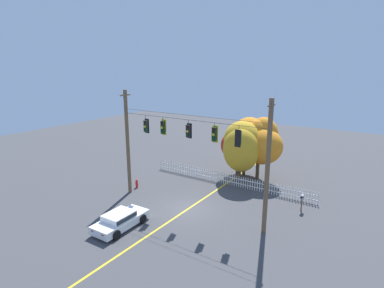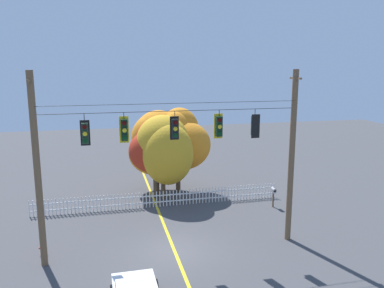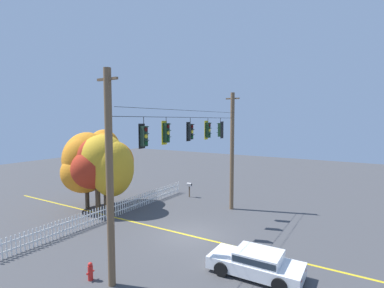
{
  "view_description": "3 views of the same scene",
  "coord_description": "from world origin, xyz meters",
  "px_view_note": "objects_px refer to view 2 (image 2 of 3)",
  "views": [
    {
      "loc": [
        12.59,
        -18.46,
        10.91
      ],
      "look_at": [
        0.37,
        0.05,
        5.32
      ],
      "focal_mm": 29.01,
      "sensor_mm": 36.0,
      "label": 1
    },
    {
      "loc": [
        -3.3,
        -18.19,
        9.3
      ],
      "look_at": [
        0.95,
        0.16,
        5.45
      ],
      "focal_mm": 36.89,
      "sensor_mm": 36.0,
      "label": 2
    },
    {
      "loc": [
        -14.53,
        -9.03,
        6.96
      ],
      "look_at": [
        0.28,
        0.01,
        5.53
      ],
      "focal_mm": 27.33,
      "sensor_mm": 36.0,
      "label": 3
    }
  ],
  "objects_px": {
    "traffic_signal_eastbound_side": "(255,126)",
    "fire_hydrant": "(43,247)",
    "roadside_mailbox": "(273,191)",
    "autumn_oak_far_east": "(166,148)",
    "autumn_maple_near_fence": "(154,148)",
    "autumn_maple_mid": "(156,144)",
    "traffic_signal_northbound_primary": "(85,133)",
    "traffic_signal_westbound_side": "(124,130)",
    "traffic_signal_southbound_primary": "(175,128)",
    "autumn_maple_far_west": "(180,140)",
    "traffic_signal_northbound_secondary": "(219,126)"
  },
  "relations": [
    {
      "from": "traffic_signal_southbound_primary",
      "to": "traffic_signal_eastbound_side",
      "type": "bearing_deg",
      "value": -0.26
    },
    {
      "from": "traffic_signal_southbound_primary",
      "to": "traffic_signal_eastbound_side",
      "type": "relative_size",
      "value": 0.97
    },
    {
      "from": "fire_hydrant",
      "to": "traffic_signal_southbound_primary",
      "type": "bearing_deg",
      "value": -9.46
    },
    {
      "from": "traffic_signal_northbound_secondary",
      "to": "roadside_mailbox",
      "type": "height_order",
      "value": "traffic_signal_northbound_secondary"
    },
    {
      "from": "traffic_signal_eastbound_side",
      "to": "autumn_maple_near_fence",
      "type": "distance_m",
      "value": 9.86
    },
    {
      "from": "autumn_maple_near_fence",
      "to": "autumn_oak_far_east",
      "type": "xyz_separation_m",
      "value": [
        0.74,
        -0.63,
        0.09
      ]
    },
    {
      "from": "traffic_signal_northbound_secondary",
      "to": "autumn_maple_near_fence",
      "type": "distance_m",
      "value": 9.27
    },
    {
      "from": "traffic_signal_eastbound_side",
      "to": "fire_hydrant",
      "type": "height_order",
      "value": "traffic_signal_eastbound_side"
    },
    {
      "from": "traffic_signal_northbound_primary",
      "to": "traffic_signal_westbound_side",
      "type": "distance_m",
      "value": 1.76
    },
    {
      "from": "autumn_maple_mid",
      "to": "fire_hydrant",
      "type": "xyz_separation_m",
      "value": [
        -6.91,
        -8.79,
        -3.17
      ]
    },
    {
      "from": "traffic_signal_southbound_primary",
      "to": "autumn_maple_far_west",
      "type": "distance_m",
      "value": 9.83
    },
    {
      "from": "fire_hydrant",
      "to": "traffic_signal_westbound_side",
      "type": "bearing_deg",
      "value": -14.7
    },
    {
      "from": "traffic_signal_northbound_secondary",
      "to": "autumn_oak_far_east",
      "type": "bearing_deg",
      "value": 99.6
    },
    {
      "from": "traffic_signal_northbound_primary",
      "to": "traffic_signal_southbound_primary",
      "type": "height_order",
      "value": "same"
    },
    {
      "from": "autumn_maple_near_fence",
      "to": "autumn_maple_far_west",
      "type": "distance_m",
      "value": 2.15
    },
    {
      "from": "traffic_signal_westbound_side",
      "to": "autumn_maple_far_west",
      "type": "xyz_separation_m",
      "value": [
        4.49,
        9.29,
        -2.43
      ]
    },
    {
      "from": "autumn_maple_far_west",
      "to": "fire_hydrant",
      "type": "bearing_deg",
      "value": -136.43
    },
    {
      "from": "traffic_signal_southbound_primary",
      "to": "autumn_maple_near_fence",
      "type": "relative_size",
      "value": 0.25
    },
    {
      "from": "traffic_signal_southbound_primary",
      "to": "fire_hydrant",
      "type": "height_order",
      "value": "traffic_signal_southbound_primary"
    },
    {
      "from": "traffic_signal_westbound_side",
      "to": "traffic_signal_southbound_primary",
      "type": "xyz_separation_m",
      "value": [
        2.38,
        -0.0,
        -0.02
      ]
    },
    {
      "from": "traffic_signal_northbound_primary",
      "to": "traffic_signal_southbound_primary",
      "type": "relative_size",
      "value": 1.07
    },
    {
      "from": "autumn_oak_far_east",
      "to": "traffic_signal_northbound_primary",
      "type": "bearing_deg",
      "value": -122.01
    },
    {
      "from": "autumn_maple_mid",
      "to": "autumn_oak_far_east",
      "type": "height_order",
      "value": "autumn_maple_mid"
    },
    {
      "from": "autumn_maple_near_fence",
      "to": "fire_hydrant",
      "type": "height_order",
      "value": "autumn_maple_near_fence"
    },
    {
      "from": "autumn_maple_near_fence",
      "to": "traffic_signal_northbound_primary",
      "type": "bearing_deg",
      "value": -116.25
    },
    {
      "from": "traffic_signal_northbound_primary",
      "to": "autumn_maple_near_fence",
      "type": "xyz_separation_m",
      "value": [
        4.24,
        8.59,
        -2.67
      ]
    },
    {
      "from": "traffic_signal_northbound_secondary",
      "to": "autumn_maple_mid",
      "type": "bearing_deg",
      "value": 100.25
    },
    {
      "from": "traffic_signal_westbound_side",
      "to": "autumn_maple_near_fence",
      "type": "distance_m",
      "value": 9.36
    },
    {
      "from": "autumn_oak_far_east",
      "to": "autumn_maple_far_west",
      "type": "distance_m",
      "value": 1.85
    },
    {
      "from": "traffic_signal_southbound_primary",
      "to": "autumn_oak_far_east",
      "type": "bearing_deg",
      "value": 83.98
    },
    {
      "from": "traffic_signal_northbound_secondary",
      "to": "autumn_maple_mid",
      "type": "height_order",
      "value": "traffic_signal_northbound_secondary"
    },
    {
      "from": "autumn_maple_near_fence",
      "to": "autumn_oak_far_east",
      "type": "relative_size",
      "value": 0.95
    },
    {
      "from": "traffic_signal_eastbound_side",
      "to": "traffic_signal_southbound_primary",
      "type": "bearing_deg",
      "value": 179.74
    },
    {
      "from": "traffic_signal_southbound_primary",
      "to": "traffic_signal_westbound_side",
      "type": "bearing_deg",
      "value": 179.98
    },
    {
      "from": "autumn_maple_mid",
      "to": "traffic_signal_northbound_primary",
      "type": "bearing_deg",
      "value": -114.67
    },
    {
      "from": "traffic_signal_eastbound_side",
      "to": "autumn_maple_far_west",
      "type": "distance_m",
      "value": 9.8
    },
    {
      "from": "traffic_signal_westbound_side",
      "to": "fire_hydrant",
      "type": "bearing_deg",
      "value": 165.3
    },
    {
      "from": "autumn_maple_near_fence",
      "to": "fire_hydrant",
      "type": "xyz_separation_m",
      "value": [
        -6.61,
        -7.51,
        -3.14
      ]
    },
    {
      "from": "autumn_oak_far_east",
      "to": "autumn_maple_far_west",
      "type": "relative_size",
      "value": 0.95
    },
    {
      "from": "traffic_signal_westbound_side",
      "to": "autumn_maple_near_fence",
      "type": "relative_size",
      "value": 0.26
    },
    {
      "from": "roadside_mailbox",
      "to": "autumn_oak_far_east",
      "type": "bearing_deg",
      "value": 153.38
    },
    {
      "from": "traffic_signal_westbound_side",
      "to": "autumn_maple_mid",
      "type": "distance_m",
      "value": 10.62
    },
    {
      "from": "traffic_signal_northbound_secondary",
      "to": "autumn_maple_near_fence",
      "type": "xyz_separation_m",
      "value": [
        -2.09,
        8.59,
        -2.77
      ]
    },
    {
      "from": "fire_hydrant",
      "to": "autumn_oak_far_east",
      "type": "bearing_deg",
      "value": 43.1
    },
    {
      "from": "traffic_signal_northbound_secondary",
      "to": "fire_hydrant",
      "type": "height_order",
      "value": "traffic_signal_northbound_secondary"
    },
    {
      "from": "traffic_signal_southbound_primary",
      "to": "autumn_maple_far_west",
      "type": "relative_size",
      "value": 0.23
    },
    {
      "from": "traffic_signal_westbound_side",
      "to": "roadside_mailbox",
      "type": "bearing_deg",
      "value": 25.49
    },
    {
      "from": "autumn_maple_mid",
      "to": "autumn_maple_far_west",
      "type": "distance_m",
      "value": 1.84
    },
    {
      "from": "autumn_maple_far_west",
      "to": "fire_hydrant",
      "type": "height_order",
      "value": "autumn_maple_far_west"
    },
    {
      "from": "traffic_signal_westbound_side",
      "to": "traffic_signal_northbound_secondary",
      "type": "xyz_separation_m",
      "value": [
        4.56,
        -0.0,
        0.0
      ]
    }
  ]
}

